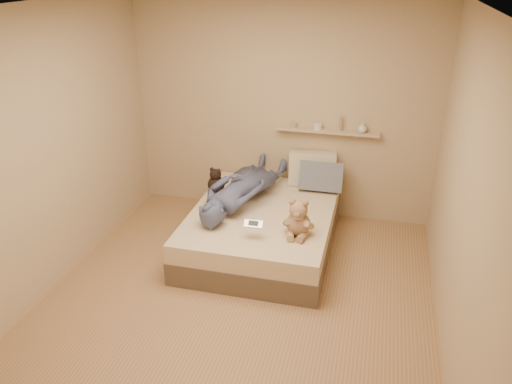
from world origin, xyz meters
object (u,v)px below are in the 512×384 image
(person, at_px, (242,187))
(wall_shelf, at_px, (327,131))
(teddy_bear, at_px, (298,221))
(pillow_cream, at_px, (312,169))
(bed, at_px, (262,229))
(dark_plush, at_px, (216,182))
(pillow_grey, at_px, (321,176))
(game_console, at_px, (253,224))

(person, xyz_separation_m, wall_shelf, (0.82, 0.75, 0.47))
(teddy_bear, bearing_deg, pillow_cream, 92.27)
(pillow_cream, distance_m, wall_shelf, 0.48)
(wall_shelf, bearing_deg, bed, -121.18)
(bed, xyz_separation_m, pillow_cream, (0.41, 0.83, 0.43))
(dark_plush, distance_m, pillow_grey, 1.22)
(game_console, xyz_separation_m, pillow_grey, (0.48, 1.28, 0.01))
(game_console, xyz_separation_m, wall_shelf, (0.50, 1.50, 0.49))
(pillow_grey, distance_m, wall_shelf, 0.53)
(game_console, bearing_deg, wall_shelf, 71.62)
(bed, bearing_deg, game_console, -84.91)
(wall_shelf, bearing_deg, dark_plush, -153.65)
(pillow_grey, bearing_deg, person, -146.79)
(bed, relative_size, pillow_cream, 3.45)
(teddy_bear, height_order, person, teddy_bear)
(game_console, bearing_deg, pillow_cream, 75.95)
(wall_shelf, bearing_deg, game_console, -108.38)
(pillow_cream, bearing_deg, bed, -116.14)
(person, bearing_deg, bed, 162.89)
(bed, relative_size, wall_shelf, 1.58)
(person, relative_size, wall_shelf, 1.28)
(bed, xyz_separation_m, wall_shelf, (0.55, 0.91, 0.88))
(pillow_cream, bearing_deg, wall_shelf, 28.98)
(wall_shelf, bearing_deg, pillow_grey, -93.51)
(pillow_cream, height_order, person, pillow_cream)
(bed, xyz_separation_m, game_console, (0.05, -0.59, 0.38))
(pillow_cream, bearing_deg, game_console, -104.05)
(dark_plush, relative_size, pillow_cream, 0.56)
(pillow_grey, bearing_deg, teddy_bear, -94.09)
(bed, distance_m, wall_shelf, 1.38)
(game_console, xyz_separation_m, person, (-0.32, 0.75, 0.03))
(dark_plush, xyz_separation_m, pillow_cream, (1.04, 0.50, 0.07))
(game_console, relative_size, pillow_grey, 0.36)
(teddy_bear, bearing_deg, person, 141.37)
(person, distance_m, wall_shelf, 1.21)
(pillow_cream, distance_m, pillow_grey, 0.19)
(game_console, distance_m, wall_shelf, 1.65)
(game_console, distance_m, teddy_bear, 0.44)
(bed, xyz_separation_m, teddy_bear, (0.46, -0.42, 0.39))
(game_console, height_order, pillow_grey, pillow_grey)
(dark_plush, relative_size, person, 0.20)
(game_console, distance_m, pillow_grey, 1.37)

